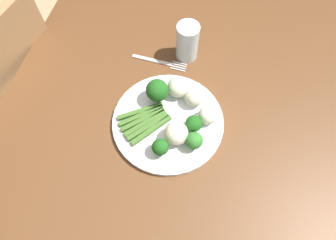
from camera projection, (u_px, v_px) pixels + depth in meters
ground_plane at (169, 202)px, 1.45m from camera, size 6.00×6.00×0.02m
dining_table at (169, 154)px, 0.87m from camera, size 1.43×0.97×0.72m
chair at (11, 96)px, 1.11m from camera, size 0.47×0.47×0.87m
plate at (168, 122)px, 0.81m from camera, size 0.29×0.29×0.01m
asparagus_bundle at (145, 121)px, 0.80m from camera, size 0.14×0.14×0.01m
broccoli_near_center at (160, 147)px, 0.74m from camera, size 0.04×0.04×0.05m
broccoli_front_left at (194, 124)px, 0.77m from camera, size 0.04×0.04×0.05m
broccoli_back at (194, 140)px, 0.75m from camera, size 0.04×0.04×0.05m
broccoli_back_right at (157, 91)px, 0.80m from camera, size 0.06×0.06×0.07m
cauliflower_outer_edge at (194, 97)px, 0.81m from camera, size 0.05×0.05×0.05m
cauliflower_mid at (176, 133)px, 0.76m from camera, size 0.06×0.06×0.06m
cauliflower_edge at (178, 87)px, 0.82m from camera, size 0.06×0.06×0.06m
cauliflower_left at (208, 115)px, 0.79m from camera, size 0.05×0.05×0.05m
fork at (160, 62)px, 0.91m from camera, size 0.03×0.17×0.00m
water_glass at (187, 42)px, 0.87m from camera, size 0.06×0.06×0.12m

